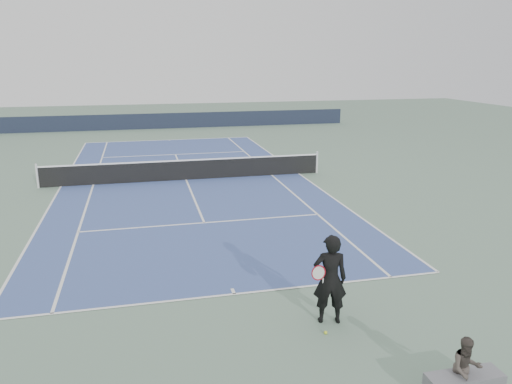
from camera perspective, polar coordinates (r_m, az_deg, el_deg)
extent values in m
plane|color=slate|center=(23.34, -8.00, 1.37)|extent=(80.00, 80.00, 0.00)
cube|color=#3B508C|center=(23.34, -8.00, 1.38)|extent=(10.97, 23.77, 0.01)
cylinder|color=silver|center=(23.55, -23.73, 1.68)|extent=(0.10, 0.10, 1.07)
cylinder|color=silver|center=(24.61, 6.98, 3.40)|extent=(0.10, 0.10, 1.07)
cube|color=black|center=(23.23, -8.04, 2.47)|extent=(12.80, 0.03, 0.90)
cube|color=white|center=(23.14, -8.08, 3.61)|extent=(12.80, 0.04, 0.06)
cube|color=black|center=(40.82, -10.47, 8.00)|extent=(30.00, 0.25, 1.20)
imported|color=black|center=(10.75, 8.45, -9.81)|extent=(0.84, 0.68, 1.97)
torus|color=maroon|center=(10.54, 7.16, -9.15)|extent=(0.34, 0.18, 0.36)
cylinder|color=white|center=(10.54, 7.16, -9.15)|extent=(0.29, 0.14, 0.32)
cylinder|color=white|center=(10.71, 7.67, -10.28)|extent=(0.08, 0.13, 0.27)
sphere|color=#C5D62B|center=(10.72, 7.96, -15.62)|extent=(0.07, 0.07, 0.07)
imported|color=#453D37|center=(9.39, 22.85, -18.11)|extent=(0.60, 0.51, 1.12)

